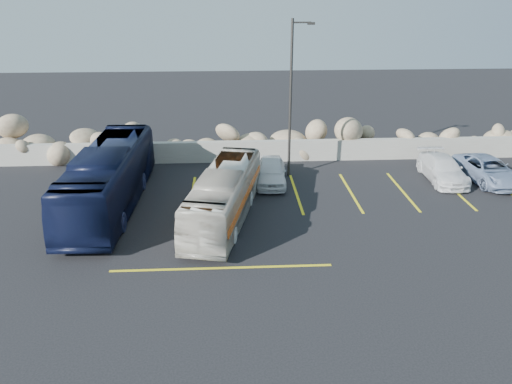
{
  "coord_description": "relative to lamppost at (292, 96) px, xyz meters",
  "views": [
    {
      "loc": [
        -0.6,
        -15.4,
        9.45
      ],
      "look_at": [
        0.46,
        4.0,
        1.37
      ],
      "focal_mm": 35.0,
      "sensor_mm": 36.0,
      "label": 1
    }
  ],
  "objects": [
    {
      "name": "ground",
      "position": [
        -2.56,
        -9.5,
        -4.3
      ],
      "size": [
        90.0,
        90.0,
        0.0
      ],
      "primitive_type": "plane",
      "color": "black",
      "rests_on": "ground"
    },
    {
      "name": "seawall",
      "position": [
        -2.56,
        2.5,
        -3.7
      ],
      "size": [
        60.0,
        0.4,
        1.2
      ],
      "primitive_type": "cube",
      "color": "gray",
      "rests_on": "ground"
    },
    {
      "name": "riprap_pile",
      "position": [
        -2.56,
        3.7,
        -3.0
      ],
      "size": [
        54.0,
        2.8,
        2.6
      ],
      "primitive_type": null,
      "color": "#90785E",
      "rests_on": "ground"
    },
    {
      "name": "parking_lines",
      "position": [
        2.09,
        -3.93,
        -4.29
      ],
      "size": [
        18.16,
        9.36,
        0.01
      ],
      "color": "yellow",
      "rests_on": "ground"
    },
    {
      "name": "lamppost",
      "position": [
        0.0,
        0.0,
        0.0
      ],
      "size": [
        1.14,
        0.18,
        8.0
      ],
      "color": "#322F2C",
      "rests_on": "ground"
    },
    {
      "name": "vintage_bus",
      "position": [
        -3.45,
        -5.18,
        -3.17
      ],
      "size": [
        3.57,
        8.27,
        2.24
      ],
      "primitive_type": "imported",
      "rotation": [
        0.0,
        0.0,
        -0.22
      ],
      "color": "beige",
      "rests_on": "ground"
    },
    {
      "name": "tour_coach",
      "position": [
        -8.65,
        -3.52,
        -2.89
      ],
      "size": [
        2.63,
        10.13,
        2.8
      ],
      "primitive_type": "imported",
      "rotation": [
        0.0,
        0.0,
        -0.03
      ],
      "color": "black",
      "rests_on": "ground"
    },
    {
      "name": "car_a",
      "position": [
        -1.08,
        -1.03,
        -3.66
      ],
      "size": [
        1.77,
        3.83,
        1.27
      ],
      "primitive_type": "imported",
      "rotation": [
        0.0,
        0.0,
        -0.07
      ],
      "color": "white",
      "rests_on": "ground"
    },
    {
      "name": "car_c",
      "position": [
        7.86,
        -1.08,
        -3.69
      ],
      "size": [
        1.8,
        4.23,
        1.22
      ],
      "primitive_type": "imported",
      "rotation": [
        0.0,
        0.0,
        -0.02
      ],
      "color": "white",
      "rests_on": "ground"
    },
    {
      "name": "car_d",
      "position": [
        10.13,
        -1.38,
        -3.68
      ],
      "size": [
        2.47,
        4.6,
        1.23
      ],
      "primitive_type": "imported",
      "rotation": [
        0.0,
        0.0,
        0.1
      ],
      "color": "#7C8FB0",
      "rests_on": "ground"
    }
  ]
}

